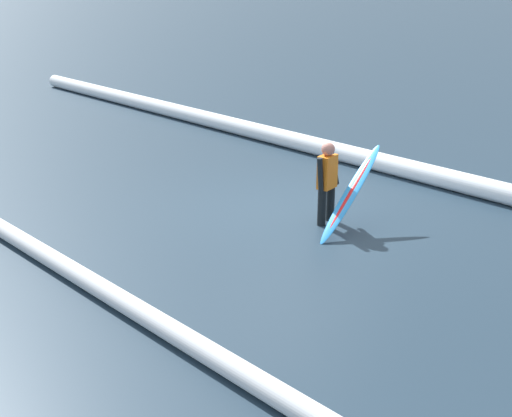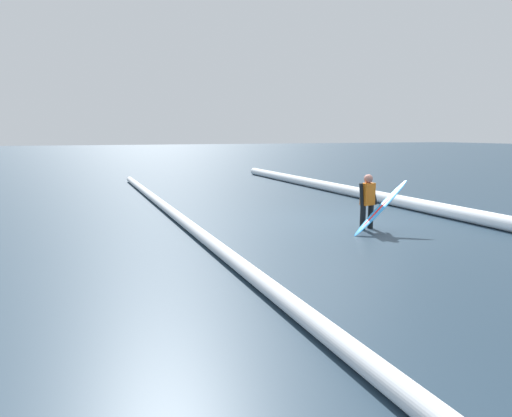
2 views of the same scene
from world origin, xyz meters
name	(u,v)px [view 1 (image 1 of 2)]	position (x,y,z in m)	size (l,w,h in m)	color
ground_plane	(297,209)	(0.00, 0.00, 0.00)	(177.12, 177.12, 0.00)	#223444
surfer	(327,179)	(-0.79, 0.13, 0.76)	(0.27, 0.62, 1.37)	black
surfboard	(351,193)	(-1.23, 0.04, 0.61)	(0.55, 1.74, 1.25)	#268CE5
wave_crest_foreground	(341,152)	(1.51, -2.83, 0.19)	(0.39, 0.39, 25.04)	white
wave_crest_midground	(14,236)	(1.77, 4.38, 0.13)	(0.26, 0.26, 21.56)	silver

